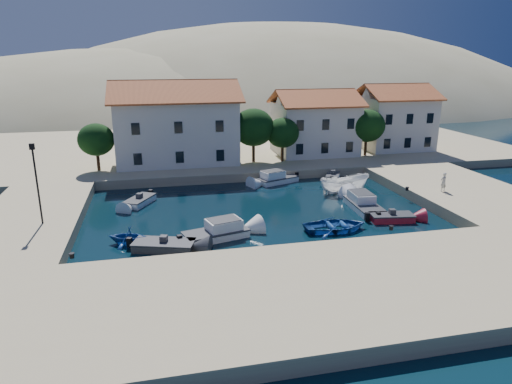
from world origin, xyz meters
TOP-DOWN VIEW (x-y plane):
  - ground at (0.00, 0.00)m, footprint 400.00×400.00m
  - quay_south at (0.00, -6.00)m, footprint 52.00×12.00m
  - quay_east at (20.50, 10.00)m, footprint 11.00×20.00m
  - quay_west at (-19.00, 10.00)m, footprint 8.00×20.00m
  - quay_north at (2.00, 38.00)m, footprint 80.00×36.00m
  - hills at (20.64, 123.62)m, footprint 254.00×176.00m
  - building_left at (-6.00, 28.00)m, footprint 14.70×9.45m
  - building_mid at (12.00, 29.00)m, footprint 10.50×8.40m
  - building_right at (24.00, 30.00)m, footprint 9.45×8.40m
  - trees at (4.51, 25.46)m, footprint 37.30×5.30m
  - lamppost at (-17.50, 8.00)m, footprint 0.35×0.25m
  - bollards at (2.80, 3.87)m, footprint 29.36×9.56m
  - motorboat_grey_sw at (-8.50, 3.22)m, footprint 4.73×3.18m
  - cabin_cruiser_south at (-4.58, 4.48)m, footprint 5.30×3.32m
  - rowboat_south at (4.98, 4.06)m, footprint 5.12×3.68m
  - motorboat_red_se at (10.43, 5.02)m, footprint 3.80×2.13m
  - cabin_cruiser_east at (9.47, 8.34)m, footprint 2.43×5.38m
  - boat_east at (9.86, 13.66)m, footprint 5.33×2.13m
  - motorboat_white_ne at (10.77, 19.00)m, footprint 2.61×3.32m
  - rowboat_west at (-11.05, 4.85)m, footprint 3.52×3.26m
  - motorboat_white_west at (-10.40, 14.46)m, footprint 3.18×3.98m
  - cabin_cruiser_north at (4.27, 19.00)m, footprint 5.00×3.49m
  - pedestrian at (17.86, 9.02)m, footprint 0.75×0.59m

SIDE VIEW (x-z plane):
  - hills at x=20.64m, z-range -72.90..26.10m
  - ground at x=0.00m, z-range 0.00..0.00m
  - rowboat_south at x=4.98m, z-range -0.53..0.53m
  - boat_east at x=9.86m, z-range -1.02..1.02m
  - rowboat_west at x=-11.05m, z-range -0.76..0.76m
  - motorboat_grey_sw at x=-8.50m, z-range -0.33..0.92m
  - motorboat_white_west at x=-10.40m, z-range -0.33..0.92m
  - motorboat_red_se at x=10.43m, z-range -0.33..0.92m
  - motorboat_white_ne at x=10.77m, z-range -0.33..0.92m
  - cabin_cruiser_south at x=-4.58m, z-range -0.32..1.28m
  - cabin_cruiser_east at x=9.47m, z-range -0.32..1.28m
  - cabin_cruiser_north at x=4.27m, z-range -0.32..1.28m
  - quay_south at x=0.00m, z-range 0.00..1.00m
  - quay_east at x=20.50m, z-range 0.00..1.00m
  - quay_west at x=-19.00m, z-range 0.00..1.00m
  - quay_north at x=2.00m, z-range 0.00..1.00m
  - bollards at x=2.80m, z-range 1.00..1.30m
  - pedestrian at x=17.86m, z-range 1.00..2.81m
  - lamppost at x=-17.50m, z-range 1.64..7.87m
  - trees at x=4.51m, z-range 1.61..8.06m
  - building_mid at x=12.00m, z-range 1.07..9.37m
  - building_right at x=24.00m, z-range 1.07..9.87m
  - building_left at x=-6.00m, z-range 1.09..10.79m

